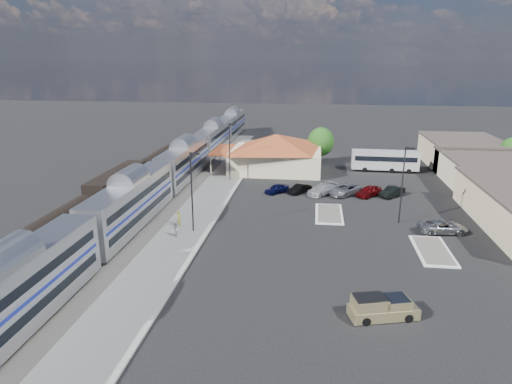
# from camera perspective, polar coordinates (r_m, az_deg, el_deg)

# --- Properties ---
(ground) EXTENTS (280.00, 280.00, 0.00)m
(ground) POSITION_cam_1_polar(r_m,az_deg,el_deg) (54.99, 4.98, -3.30)
(ground) COLOR black
(ground) RESTS_ON ground
(railbed) EXTENTS (16.00, 100.00, 0.12)m
(railbed) POSITION_cam_1_polar(r_m,az_deg,el_deg) (66.60, -13.03, -0.07)
(railbed) COLOR #4C4944
(railbed) RESTS_ON ground
(platform) EXTENTS (5.50, 92.00, 0.18)m
(platform) POSITION_cam_1_polar(r_m,az_deg,el_deg) (62.19, -5.86, -0.88)
(platform) COLOR gray
(platform) RESTS_ON ground
(passenger_train) EXTENTS (3.00, 104.00, 5.55)m
(passenger_train) POSITION_cam_1_polar(r_m,az_deg,el_deg) (71.54, -8.96, 3.62)
(passenger_train) COLOR silver
(passenger_train) RESTS_ON ground
(freight_cars) EXTENTS (2.80, 46.00, 4.00)m
(freight_cars) POSITION_cam_1_polar(r_m,az_deg,el_deg) (63.76, -16.87, 0.64)
(freight_cars) COLOR black
(freight_cars) RESTS_ON ground
(station_depot) EXTENTS (18.35, 12.24, 6.20)m
(station_depot) POSITION_cam_1_polar(r_m,az_deg,el_deg) (77.55, 2.49, 5.00)
(station_depot) COLOR beige
(station_depot) RESTS_ON ground
(buildings_east) EXTENTS (14.40, 51.40, 4.80)m
(buildings_east) POSITION_cam_1_polar(r_m,az_deg,el_deg) (72.80, 28.19, 1.57)
(buildings_east) COLOR #C6B28C
(buildings_east) RESTS_ON ground
(traffic_island_south) EXTENTS (3.30, 7.50, 0.21)m
(traffic_island_south) POSITION_cam_1_polar(r_m,az_deg,el_deg) (56.84, 9.11, -2.68)
(traffic_island_south) COLOR silver
(traffic_island_south) RESTS_ON ground
(traffic_island_north) EXTENTS (3.30, 7.50, 0.21)m
(traffic_island_north) POSITION_cam_1_polar(r_m,az_deg,el_deg) (48.96, 21.24, -6.85)
(traffic_island_north) COLOR silver
(traffic_island_north) RESTS_ON ground
(lamp_plat_s) EXTENTS (1.08, 0.25, 9.00)m
(lamp_plat_s) POSITION_cam_1_polar(r_m,az_deg,el_deg) (49.30, -7.96, 0.77)
(lamp_plat_s) COLOR black
(lamp_plat_s) RESTS_ON ground
(lamp_plat_n) EXTENTS (1.08, 0.25, 9.00)m
(lamp_plat_n) POSITION_cam_1_polar(r_m,az_deg,el_deg) (70.19, -3.26, 5.61)
(lamp_plat_n) COLOR black
(lamp_plat_n) RESTS_ON ground
(lamp_lot) EXTENTS (1.08, 0.25, 9.00)m
(lamp_lot) POSITION_cam_1_polar(r_m,az_deg,el_deg) (54.34, 17.97, 1.59)
(lamp_lot) COLOR black
(lamp_lot) RESTS_ON ground
(tree_depot) EXTENTS (4.71, 4.71, 6.63)m
(tree_depot) POSITION_cam_1_polar(r_m,az_deg,el_deg) (83.01, 8.10, 6.24)
(tree_depot) COLOR #382314
(tree_depot) RESTS_ON ground
(pickup_truck) EXTENTS (5.32, 3.07, 1.73)m
(pickup_truck) POSITION_cam_1_polar(r_m,az_deg,el_deg) (35.95, 15.64, -13.76)
(pickup_truck) COLOR tan
(pickup_truck) RESTS_ON ground
(suv) EXTENTS (5.55, 3.18, 1.46)m
(suv) POSITION_cam_1_polar(r_m,az_deg,el_deg) (54.12, 22.31, -4.04)
(suv) COLOR #919398
(suv) RESTS_ON ground
(coach_bus) EXTENTS (11.03, 2.67, 3.52)m
(coach_bus) POSITION_cam_1_polar(r_m,az_deg,el_deg) (79.92, 15.82, 3.92)
(coach_bus) COLOR silver
(coach_bus) RESTS_ON ground
(person_a) EXTENTS (0.46, 0.69, 1.83)m
(person_a) POSITION_cam_1_polar(r_m,az_deg,el_deg) (52.22, -9.59, -3.29)
(person_a) COLOR gold
(person_a) RESTS_ON platform
(person_b) EXTENTS (0.85, 0.96, 1.63)m
(person_b) POSITION_cam_1_polar(r_m,az_deg,el_deg) (49.31, -10.09, -4.65)
(person_b) COLOR silver
(person_b) RESTS_ON platform
(parked_car_a) EXTENTS (3.67, 3.85, 1.29)m
(parked_car_a) POSITION_cam_1_polar(r_m,az_deg,el_deg) (64.86, 2.62, 0.44)
(parked_car_a) COLOR #0C0F3E
(parked_car_a) RESTS_ON ground
(parked_car_b) EXTENTS (3.55, 3.87, 1.29)m
(parked_car_b) POSITION_cam_1_polar(r_m,az_deg,el_deg) (64.97, 5.45, 0.41)
(parked_car_b) COLOR black
(parked_car_b) RESTS_ON ground
(parked_car_c) EXTENTS (4.90, 5.27, 1.49)m
(parked_car_c) POSITION_cam_1_polar(r_m,az_deg,el_deg) (64.64, 8.28, 0.31)
(parked_car_c) COLOR silver
(parked_car_c) RESTS_ON ground
(parked_car_d) EXTENTS (5.46, 5.77, 1.51)m
(parked_car_d) POSITION_cam_1_polar(r_m,az_deg,el_deg) (65.06, 11.09, 0.29)
(parked_car_d) COLOR #94979C
(parked_car_d) RESTS_ON ground
(parked_car_e) EXTENTS (4.23, 4.48, 1.50)m
(parked_car_e) POSITION_cam_1_polar(r_m,az_deg,el_deg) (65.07, 13.92, 0.11)
(parked_car_e) COLOR maroon
(parked_car_e) RESTS_ON ground
(parked_car_f) EXTENTS (4.04, 4.21, 1.43)m
(parked_car_f) POSITION_cam_1_polar(r_m,az_deg,el_deg) (65.82, 16.65, 0.05)
(parked_car_f) COLOR black
(parked_car_f) RESTS_ON ground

